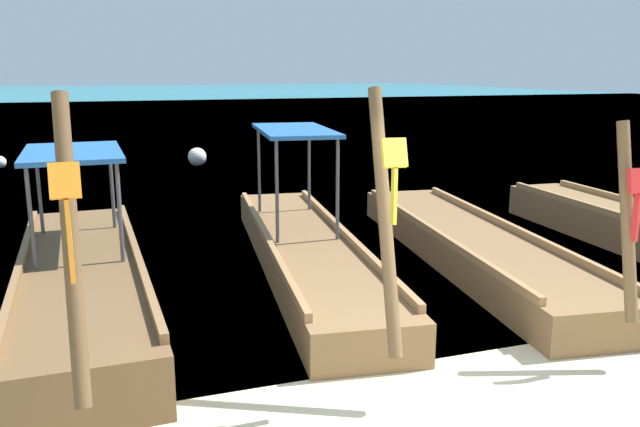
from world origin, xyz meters
name	(u,v)px	position (x,y,z in m)	size (l,w,h in m)	color
sea_water	(119,100)	(0.00, 61.54, 0.00)	(120.00, 120.00, 0.00)	#147A89
longtail_boat_orange_ribbon	(82,281)	(-2.83, 4.24, 0.35)	(1.49, 6.82, 2.72)	brown
longtail_boat_yellow_ribbon	(306,248)	(0.24, 4.87, 0.31)	(2.10, 7.66, 2.72)	brown
longtail_boat_red_ribbon	(471,246)	(2.72, 4.38, 0.25)	(2.23, 7.17, 2.39)	brown
longtail_boat_violet_ribbon	(621,225)	(5.73, 4.54, 0.30)	(1.41, 5.72, 2.70)	brown
mooring_buoy_near	(197,157)	(0.35, 15.79, 0.28)	(0.56, 0.56, 0.56)	white
mooring_buoy_far	(0,162)	(-5.23, 17.18, 0.19)	(0.37, 0.37, 0.37)	white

